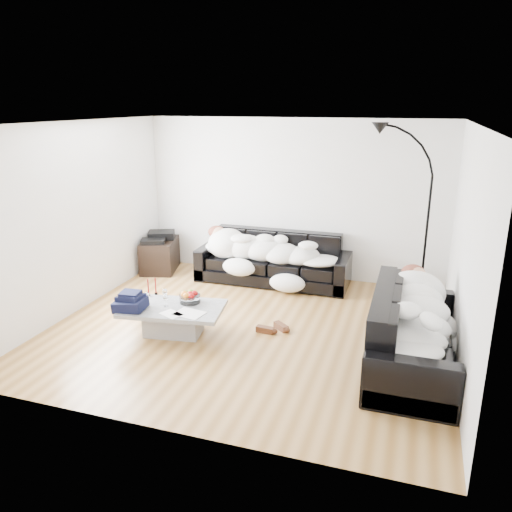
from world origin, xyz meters
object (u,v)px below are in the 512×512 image
(shoes, at_px, (273,328))
(av_cabinet, at_px, (160,255))
(sleeper_back, at_px, (272,246))
(candle_right, at_px, (156,286))
(wine_glass_a, at_px, (165,295))
(sleeper_right, at_px, (416,312))
(coffee_table, at_px, (174,320))
(floor_lamp, at_px, (427,224))
(sofa_right, at_px, (414,330))
(stereo, at_px, (159,236))
(wine_glass_b, at_px, (147,298))
(candle_left, at_px, (148,288))
(sofa_back, at_px, (273,258))
(wine_glass_c, at_px, (166,300))
(fruit_bowl, at_px, (190,296))

(shoes, xyz_separation_m, av_cabinet, (-2.56, 1.74, 0.23))
(sleeper_back, bearing_deg, candle_right, -119.85)
(wine_glass_a, bearing_deg, sleeper_right, -0.97)
(coffee_table, relative_size, shoes, 3.21)
(floor_lamp, bearing_deg, sofa_right, -76.73)
(coffee_table, relative_size, stereo, 2.86)
(wine_glass_b, bearing_deg, wine_glass_a, 45.14)
(candle_left, bearing_deg, floor_lamp, 31.14)
(sofa_back, xyz_separation_m, shoes, (0.51, -1.78, -0.36))
(coffee_table, height_order, av_cabinet, av_cabinet)
(sofa_back, height_order, wine_glass_c, sofa_back)
(coffee_table, bearing_deg, shoes, 20.94)
(sofa_right, relative_size, fruit_bowl, 7.82)
(av_cabinet, xyz_separation_m, stereo, (0.00, 0.00, 0.34))
(sofa_right, xyz_separation_m, stereo, (-4.28, 2.08, 0.18))
(wine_glass_b, distance_m, floor_lamp, 4.12)
(sleeper_back, xyz_separation_m, candle_left, (-1.14, -1.95, -0.15))
(coffee_table, relative_size, candle_left, 5.48)
(fruit_bowl, xyz_separation_m, stereo, (-1.53, 2.00, 0.16))
(coffee_table, bearing_deg, sleeper_back, 73.00)
(wine_glass_a, bearing_deg, coffee_table, -40.74)
(sofa_right, height_order, floor_lamp, floor_lamp)
(wine_glass_c, xyz_separation_m, floor_lamp, (3.07, 2.33, 0.68))
(sofa_back, height_order, sleeper_back, sleeper_back)
(sofa_right, relative_size, wine_glass_c, 13.13)
(candle_left, relative_size, candle_right, 1.02)
(sofa_back, bearing_deg, candle_left, -119.64)
(sofa_back, xyz_separation_m, candle_left, (-1.14, -2.00, 0.08))
(sofa_back, height_order, sofa_right, sofa_right)
(wine_glass_c, bearing_deg, sleeper_back, 71.00)
(sleeper_back, height_order, sleeper_right, sleeper_right)
(shoes, xyz_separation_m, floor_lamp, (1.80, 1.86, 1.08))
(sofa_right, bearing_deg, floor_lamp, -2.09)
(sleeper_back, distance_m, sleeper_right, 3.04)
(sleeper_back, xyz_separation_m, wine_glass_b, (-1.03, -2.18, -0.19))
(sleeper_back, height_order, candle_right, sleeper_back)
(candle_right, distance_m, stereo, 2.13)
(wine_glass_b, xyz_separation_m, floor_lamp, (3.34, 2.32, 0.68))
(wine_glass_c, bearing_deg, coffee_table, 8.09)
(fruit_bowl, relative_size, av_cabinet, 0.34)
(sleeper_right, relative_size, shoes, 4.61)
(wine_glass_a, relative_size, candle_right, 0.68)
(shoes, relative_size, stereo, 0.89)
(wine_glass_a, height_order, candle_left, candle_left)
(candle_right, bearing_deg, wine_glass_c, -45.42)
(coffee_table, bearing_deg, candle_right, 142.66)
(fruit_bowl, distance_m, floor_lamp, 3.60)
(sleeper_back, height_order, wine_glass_b, sleeper_back)
(stereo, bearing_deg, sleeper_back, -24.05)
(sleeper_right, bearing_deg, fruit_bowl, 88.31)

